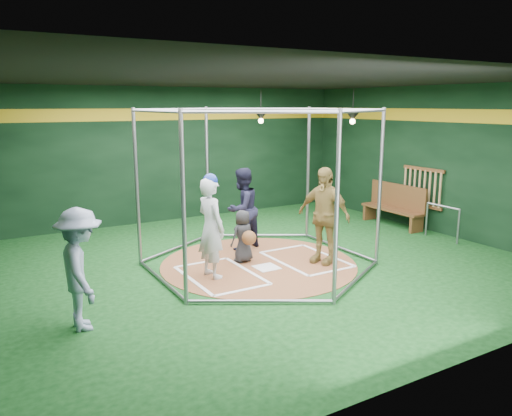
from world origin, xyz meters
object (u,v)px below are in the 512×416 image
batter_figure (211,226)px  dugout_bench (395,204)px  umpire (242,209)px  visitor_leopard (324,215)px

batter_figure → dugout_bench: batter_figure is taller
batter_figure → umpire: (1.33, 1.27, -0.06)m
visitor_leopard → umpire: 1.86m
dugout_bench → umpire: bearing=178.8°
visitor_leopard → dugout_bench: size_ratio=1.03×
visitor_leopard → batter_figure: bearing=-121.3°
batter_figure → dugout_bench: size_ratio=1.02×
batter_figure → umpire: batter_figure is taller
visitor_leopard → umpire: visitor_leopard is taller
batter_figure → umpire: bearing=43.8°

